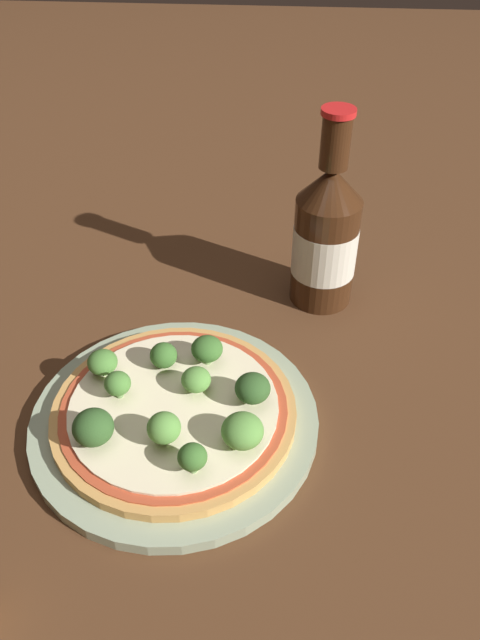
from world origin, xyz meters
TOP-DOWN VIEW (x-y plane):
  - ground_plane at (0.00, 0.00)m, footprint 3.00×3.00m
  - plate at (-0.00, -0.02)m, footprint 0.26×0.26m
  - pizza at (-0.00, -0.02)m, footprint 0.22×0.22m
  - broccoli_floret_0 at (-0.00, -0.06)m, footprint 0.03×0.03m
  - broccoli_floret_1 at (0.03, -0.09)m, footprint 0.02×0.02m
  - broccoli_floret_2 at (0.07, -0.01)m, footprint 0.03×0.03m
  - broccoli_floret_3 at (0.02, 0.00)m, footprint 0.03×0.03m
  - broccoli_floret_4 at (0.07, -0.06)m, footprint 0.04×0.04m
  - broccoli_floret_5 at (-0.02, 0.03)m, footprint 0.03×0.03m
  - broccoli_floret_6 at (0.02, 0.04)m, footprint 0.03×0.03m
  - broccoli_floret_7 at (-0.06, -0.06)m, footprint 0.04×0.04m
  - broccoli_floret_8 at (-0.07, 0.02)m, footprint 0.03×0.03m
  - broccoli_floret_9 at (-0.05, -0.01)m, footprint 0.02×0.02m
  - beer_bottle at (0.14, 0.19)m, footprint 0.07×0.07m

SIDE VIEW (x-z plane):
  - ground_plane at x=0.00m, z-range 0.00..0.00m
  - plate at x=0.00m, z-range 0.00..0.01m
  - pizza at x=0.00m, z-range 0.01..0.03m
  - broccoli_floret_5 at x=-0.02m, z-range 0.03..0.05m
  - broccoli_floret_3 at x=0.02m, z-range 0.03..0.05m
  - broccoli_floret_8 at x=-0.07m, z-range 0.03..0.05m
  - broccoli_floret_9 at x=-0.05m, z-range 0.03..0.06m
  - broccoli_floret_4 at x=0.07m, z-range 0.03..0.06m
  - broccoli_floret_7 at x=-0.06m, z-range 0.03..0.06m
  - broccoli_floret_1 at x=0.03m, z-range 0.03..0.06m
  - broccoli_floret_6 at x=0.02m, z-range 0.03..0.06m
  - broccoli_floret_0 at x=0.00m, z-range 0.03..0.06m
  - broccoli_floret_2 at x=0.07m, z-range 0.03..0.06m
  - beer_bottle at x=0.14m, z-range -0.03..0.19m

